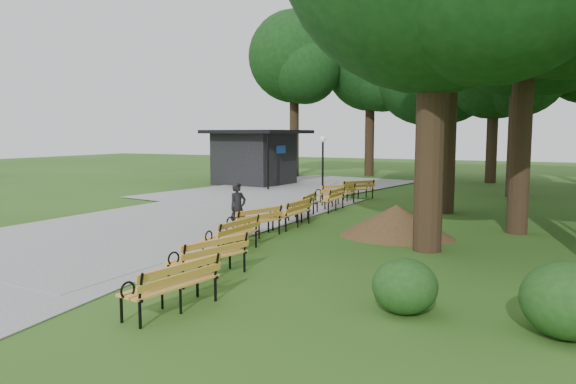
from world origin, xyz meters
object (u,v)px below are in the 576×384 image
at_px(kiosk, 254,157).
at_px(dirt_mound, 396,221).
at_px(bench_3, 254,222).
at_px(bench_1, 208,257).
at_px(lamp_post, 323,151).
at_px(bench_0, 171,285).
at_px(bench_6, 330,199).
at_px(bench_2, 231,235).
at_px(bench_4, 291,213).
at_px(person, 238,208).
at_px(lawn_tree_4, 522,13).
at_px(bench_5, 302,206).
at_px(bench_8, 355,189).
at_px(bench_7, 335,194).

relative_size(kiosk, dirt_mound, 1.82).
bearing_deg(bench_3, bench_1, 33.99).
relative_size(lamp_post, bench_0, 1.49).
xyz_separation_m(kiosk, bench_6, (7.88, -7.99, -1.12)).
bearing_deg(bench_2, dirt_mound, 143.73).
height_order(kiosk, bench_4, kiosk).
height_order(person, bench_6, person).
bearing_deg(lawn_tree_4, bench_5, -120.87).
xyz_separation_m(lamp_post, bench_3, (2.79, -11.94, -1.62)).
bearing_deg(bench_0, bench_8, -162.33).
bearing_deg(bench_3, bench_6, -163.42).
height_order(bench_4, lawn_tree_4, lawn_tree_4).
bearing_deg(lamp_post, bench_4, -73.09).
xyz_separation_m(bench_4, bench_7, (-0.72, 5.66, 0.00)).
height_order(bench_4, bench_8, same).
distance_m(bench_4, bench_6, 3.93).
bearing_deg(lawn_tree_4, bench_3, -113.15).
relative_size(dirt_mound, bench_5, 1.44).
xyz_separation_m(bench_0, bench_2, (-1.45, 4.16, 0.00)).
xyz_separation_m(person, bench_4, (0.85, 1.83, -0.32)).
height_order(bench_3, bench_5, same).
relative_size(person, bench_4, 0.80).
relative_size(kiosk, bench_0, 2.63).
bearing_deg(bench_5, bench_3, -6.55).
height_order(kiosk, bench_5, kiosk).
bearing_deg(bench_4, bench_7, -171.81).
bearing_deg(lawn_tree_4, kiosk, -179.59).
distance_m(bench_3, bench_7, 7.69).
bearing_deg(bench_0, bench_7, -160.48).
height_order(dirt_mound, bench_7, dirt_mound).
bearing_deg(bench_0, bench_5, -158.24).
distance_m(bench_3, bench_8, 9.78).
distance_m(dirt_mound, bench_4, 3.36).
bearing_deg(dirt_mound, bench_4, 178.28).
xyz_separation_m(lamp_post, bench_4, (3.02, -9.93, -1.62)).
xyz_separation_m(bench_6, bench_8, (-0.32, 3.84, 0.00)).
distance_m(bench_7, lawn_tree_4, 12.04).
relative_size(bench_7, lawn_tree_4, 0.16).
bearing_deg(kiosk, bench_2, -54.06).
bearing_deg(lamp_post, bench_7, -61.64).
bearing_deg(bench_2, bench_8, -173.72).
relative_size(bench_0, bench_2, 1.00).
xyz_separation_m(bench_1, bench_7, (-1.81, 11.85, 0.00)).
bearing_deg(bench_6, bench_5, -6.08).
height_order(bench_1, bench_7, same).
height_order(bench_7, lawn_tree_4, lawn_tree_4).
bearing_deg(dirt_mound, person, -157.70).
bearing_deg(lawn_tree_4, bench_0, -101.40).
distance_m(lamp_post, bench_5, 8.82).
height_order(bench_1, bench_4, same).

